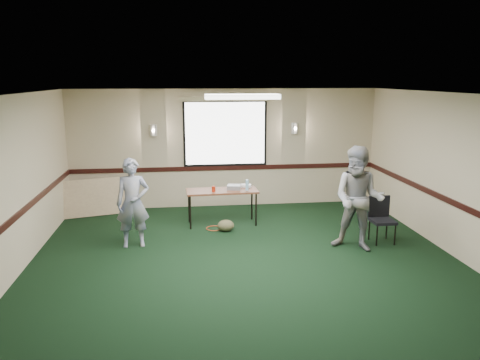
{
  "coord_description": "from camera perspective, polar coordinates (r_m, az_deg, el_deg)",
  "views": [
    {
      "loc": [
        -0.99,
        -6.57,
        2.95
      ],
      "look_at": [
        0.0,
        1.3,
        1.2
      ],
      "focal_mm": 35.0,
      "sensor_mm": 36.0,
      "label": 1
    }
  ],
  "objects": [
    {
      "name": "ground",
      "position": [
        7.26,
        1.31,
        -11.51
      ],
      "size": [
        8.0,
        8.0,
        0.0
      ],
      "primitive_type": "plane",
      "color": "black",
      "rests_on": "ground"
    },
    {
      "name": "room_shell",
      "position": [
        8.85,
        -0.67,
        3.54
      ],
      "size": [
        8.0,
        8.02,
        8.0
      ],
      "color": "#C5B58E",
      "rests_on": "ground"
    },
    {
      "name": "folding_table",
      "position": [
        9.46,
        -2.21,
        -1.54
      ],
      "size": [
        1.46,
        0.63,
        0.72
      ],
      "rotation": [
        0.0,
        0.0,
        0.04
      ],
      "color": "#532B17",
      "rests_on": "ground"
    },
    {
      "name": "projector",
      "position": [
        9.49,
        -0.75,
        -0.88
      ],
      "size": [
        0.31,
        0.27,
        0.09
      ],
      "primitive_type": "cube",
      "rotation": [
        0.0,
        0.0,
        -0.2
      ],
      "color": "gray",
      "rests_on": "folding_table"
    },
    {
      "name": "game_console",
      "position": [
        9.71,
        0.75,
        -0.69
      ],
      "size": [
        0.23,
        0.2,
        0.05
      ],
      "primitive_type": "cube",
      "rotation": [
        0.0,
        0.0,
        -0.16
      ],
      "color": "silver",
      "rests_on": "folding_table"
    },
    {
      "name": "red_cup",
      "position": [
        9.31,
        -3.24,
        -1.09
      ],
      "size": [
        0.07,
        0.07,
        0.11
      ],
      "primitive_type": "cylinder",
      "color": "#A9220B",
      "rests_on": "folding_table"
    },
    {
      "name": "water_bottle",
      "position": [
        9.4,
        0.87,
        -0.62
      ],
      "size": [
        0.06,
        0.06,
        0.22
      ],
      "primitive_type": "cylinder",
      "color": "#82BBD5",
      "rests_on": "folding_table"
    },
    {
      "name": "duffel_bag",
      "position": [
        9.17,
        -1.74,
        -5.57
      ],
      "size": [
        0.39,
        0.34,
        0.23
      ],
      "primitive_type": "ellipsoid",
      "rotation": [
        0.0,
        0.0,
        0.34
      ],
      "color": "brown",
      "rests_on": "ground"
    },
    {
      "name": "cable_coil",
      "position": [
        9.36,
        -3.15,
        -5.89
      ],
      "size": [
        0.33,
        0.33,
        0.02
      ],
      "primitive_type": "torus",
      "rotation": [
        0.0,
        0.0,
        0.02
      ],
      "color": "#C23E18",
      "rests_on": "ground"
    },
    {
      "name": "folded_table",
      "position": [
        10.6,
        -17.9,
        -2.09
      ],
      "size": [
        1.57,
        0.63,
        0.8
      ],
      "primitive_type": "cube",
      "rotation": [
        -0.21,
        0.0,
        0.26
      ],
      "color": "tan",
      "rests_on": "ground"
    },
    {
      "name": "conference_chair",
      "position": [
        8.92,
        16.8,
        -4.16
      ],
      "size": [
        0.41,
        0.42,
        0.83
      ],
      "rotation": [
        0.0,
        0.0,
        0.01
      ],
      "color": "black",
      "rests_on": "ground"
    },
    {
      "name": "person_left",
      "position": [
        8.42,
        -12.94,
        -2.74
      ],
      "size": [
        0.61,
        0.43,
        1.58
      ],
      "primitive_type": "imported",
      "rotation": [
        0.0,
        0.0,
        0.08
      ],
      "color": "#435494",
      "rests_on": "ground"
    },
    {
      "name": "person_right",
      "position": [
        8.26,
        14.25,
        -2.26
      ],
      "size": [
        1.11,
        1.04,
        1.82
      ],
      "primitive_type": "imported",
      "rotation": [
        0.0,
        0.0,
        -0.54
      ],
      "color": "#6F7EAD",
      "rests_on": "ground"
    }
  ]
}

